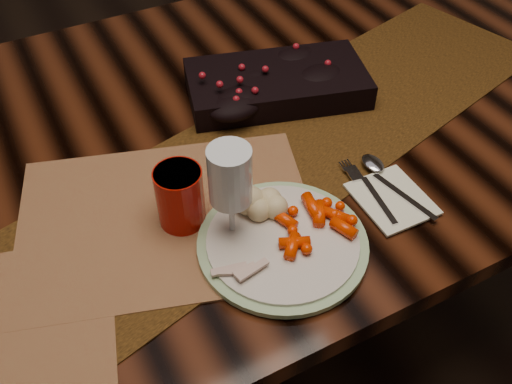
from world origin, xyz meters
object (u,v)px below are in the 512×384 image
mashed_potatoes (257,200)px  turkey_shreds (241,267)px  red_cup (180,197)px  placemat_main (166,218)px  wine_glass (231,197)px  dinner_plate (283,243)px  dining_table (223,248)px  baby_carrots (312,229)px  napkin (392,199)px  centerpiece (277,80)px

mashed_potatoes → turkey_shreds: bearing=-128.1°
turkey_shreds → red_cup: red_cup is taller
placemat_main → red_cup: red_cup is taller
wine_glass → dinner_plate: bearing=-43.5°
red_cup → wine_glass: size_ratio=0.58×
mashed_potatoes → red_cup: bearing=155.9°
dining_table → placemat_main: (-0.17, -0.18, 0.38)m
dinner_plate → turkey_shreds: size_ratio=4.04×
wine_glass → baby_carrots: bearing=-32.2°
turkey_shreds → wine_glass: size_ratio=0.37×
placemat_main → napkin: size_ratio=3.67×
dining_table → turkey_shreds: size_ratio=27.50×
dinner_plate → wine_glass: size_ratio=1.48×
centerpiece → napkin: 0.35m
placemat_main → napkin: 0.37m
dining_table → red_cup: red_cup is taller
mashed_potatoes → red_cup: size_ratio=0.81×
baby_carrots → red_cup: size_ratio=1.15×
baby_carrots → napkin: (0.17, 0.01, -0.02)m
placemat_main → napkin: bearing=-4.5°
centerpiece → mashed_potatoes: bearing=-124.6°
placemat_main → baby_carrots: size_ratio=3.98×
dinner_plate → red_cup: bearing=133.2°
placemat_main → mashed_potatoes: size_ratio=5.69×
baby_carrots → turkey_shreds: size_ratio=1.81×
turkey_shreds → napkin: turkey_shreds is taller
mashed_potatoes → wine_glass: 0.07m
napkin → wine_glass: size_ratio=0.72×
centerpiece → placemat_main: 0.39m
dinner_plate → mashed_potatoes: bearing=94.9°
turkey_shreds → wine_glass: wine_glass is taller
mashed_potatoes → wine_glass: (-0.05, -0.02, 0.05)m
dinner_plate → dining_table: bearing=84.1°
placemat_main → wine_glass: size_ratio=2.64×
dinner_plate → napkin: size_ratio=2.05×
turkey_shreds → wine_glass: 0.10m
baby_carrots → turkey_shreds: bearing=-173.9°
dining_table → turkey_shreds: (-0.12, -0.35, 0.40)m
placemat_main → dinner_plate: size_ratio=1.79×
red_cup → dining_table: bearing=53.5°
wine_glass → red_cup: bearing=130.2°
turkey_shreds → placemat_main: bearing=108.8°
mashed_potatoes → napkin: mashed_potatoes is taller
centerpiece → dinner_plate: 0.40m
dinner_plate → wine_glass: bearing=136.5°
napkin → wine_glass: (-0.27, 0.05, 0.08)m
dining_table → centerpiece: 0.44m
centerpiece → dinner_plate: centerpiece is taller
dinner_plate → napkin: bearing=0.3°
placemat_main → mashed_potatoes: mashed_potatoes is taller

